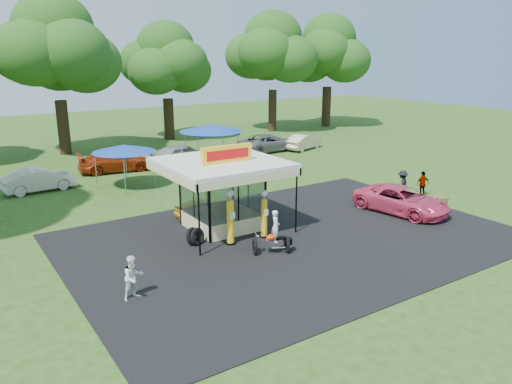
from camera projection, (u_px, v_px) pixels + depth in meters
ground at (320, 252)px, 21.55m from camera, size 120.00×120.00×0.00m
asphalt_apron at (292, 238)px, 23.15m from camera, size 20.00×14.00×0.04m
gas_station_kiosk at (222, 193)px, 24.02m from camera, size 5.40×5.40×4.18m
gas_pump_left at (230, 218)px, 22.06m from camera, size 0.48×0.48×2.57m
gas_pump_right at (264, 215)px, 22.95m from camera, size 0.43×0.43×2.30m
motorcycle at (274, 236)px, 21.24m from camera, size 1.75×1.36×1.99m
spare_tires at (195, 236)px, 22.20m from camera, size 1.05×0.84×0.85m
a_frame_sign at (440, 206)px, 26.11m from camera, size 0.65×0.68×1.07m
kiosk_car at (202, 207)px, 26.14m from camera, size 2.82×1.13×0.96m
pink_sedan at (402, 200)px, 26.61m from camera, size 3.16×5.44×1.43m
spectator_west at (133, 277)px, 17.27m from camera, size 0.88×0.75×1.60m
spectator_east_a at (402, 185)px, 29.18m from camera, size 1.26×1.01×1.70m
spectator_east_b at (423, 184)px, 29.70m from camera, size 0.96×0.59×1.53m
bg_car_a at (39, 180)px, 30.79m from camera, size 4.42×1.85×1.42m
bg_car_b at (115, 161)px, 35.90m from camera, size 5.36×2.71×1.49m
bg_car_c at (183, 155)px, 37.49m from camera, size 5.26×2.64×1.72m
bg_car_d at (268, 143)px, 43.21m from camera, size 5.61×2.85×1.52m
bg_car_e at (304, 142)px, 44.15m from camera, size 4.34×2.67×1.35m
tent_west at (124, 149)px, 31.26m from camera, size 3.93×3.93×2.75m
tent_east at (211, 128)px, 36.60m from camera, size 4.66×4.66×3.26m
oak_far_c at (56, 56)px, 40.22m from camera, size 10.78×10.78×12.70m
oak_far_d at (166, 66)px, 47.75m from camera, size 9.25×9.25×11.02m
oak_far_e at (273, 57)px, 52.63m from camera, size 10.33×10.33×12.30m
oak_far_f at (328, 56)px, 56.20m from camera, size 10.17×10.17×12.25m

